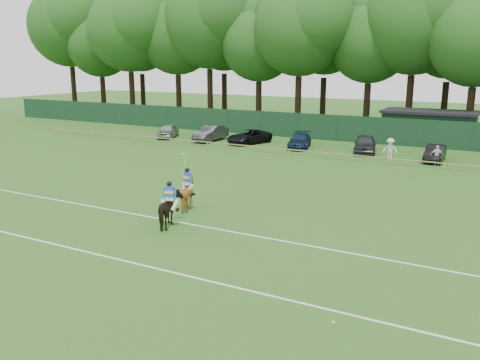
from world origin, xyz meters
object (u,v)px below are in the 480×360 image
Objects in this scene: sedan_grey at (211,133)px; hatch_grey at (365,144)px; horse_dark at (170,210)px; sedan_silver at (168,131)px; spectator_left at (390,149)px; horse_chestnut at (188,194)px; estate_black at (435,153)px; spectator_mid at (437,155)px; utility_shed at (429,127)px; polo_ball at (333,322)px; suv_black at (249,137)px; sedan_navy at (300,141)px.

hatch_grey reaches higher than sedan_grey.
sedan_silver is at bearing -75.04° from horse_dark.
spectator_left reaches higher than sedan_silver.
estate_black is (9.46, 19.81, -0.21)m from horse_chestnut.
utility_shed is at bearing 83.23° from spectator_mid.
hatch_grey reaches higher than polo_ball.
utility_shed is at bearing 46.80° from suv_black.
spectator_mid is (25.72, -1.62, 0.08)m from sedan_silver.
hatch_grey is at bearing 167.88° from estate_black.
sedan_grey is 0.96× the size of suv_black.
sedan_silver is 25.77m from spectator_mid.
spectator_left is 19.32× the size of polo_ball.
sedan_navy is at bearing 2.69° from sedan_grey.
hatch_grey is at bearing -19.31° from sedan_silver.
spectator_mid reaches higher than suv_black.
suv_black is (-7.07, 20.54, -0.20)m from horse_chestnut.
sedan_navy is at bearing -19.43° from sedan_silver.
spectator_left reaches higher than horse_chestnut.
sedan_navy is 5.76m from hatch_grey.
hatch_grey reaches higher than estate_black.
horse_dark is 0.44× the size of sedan_grey.
suv_black is at bearing 161.13° from spectator_left.
spectator_mid reaches higher than sedan_grey.
suv_black is 1.21× the size of estate_black.
hatch_grey is 0.52× the size of utility_shed.
hatch_grey is 1.15× the size of estate_black.
horse_chestnut is 0.38× the size of sedan_grey.
sedan_silver is 2.27× the size of spectator_left.
polo_ball is (17.59, -28.36, -0.60)m from suv_black.
sedan_grey is 1.01× the size of sedan_navy.
estate_black is at bearing -92.80° from horse_chestnut.
spectator_mid is (20.85, -1.90, 0.02)m from sedan_grey.
suv_black is 3.07× the size of spectator_mid.
hatch_grey is at bearing -118.31° from horse_dark.
horse_chestnut reaches higher than hatch_grey.
hatch_grey is 8.95m from utility_shed.
spectator_mid is at bearing 91.62° from polo_ball.
horse_dark is 28.32m from sedan_silver.
spectator_mid is (16.85, -2.25, 0.11)m from suv_black.
horse_chestnut is 29.92m from utility_shed.
sedan_grey reaches higher than sedan_silver.
sedan_navy is at bearing 155.93° from spectator_left.
sedan_grey is 17.47m from spectator_left.
sedan_grey is at bearing 167.41° from sedan_navy.
utility_shed is at bearing 72.81° from spectator_left.
horse_chestnut is 18.60× the size of polo_ball.
utility_shed is (-2.23, 10.65, 0.79)m from spectator_mid.
spectator_left is at bearing -86.08° from horse_chestnut.
suv_black is (8.87, 0.63, -0.03)m from sedan_silver.
horse_dark is 23.89m from hatch_grey.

